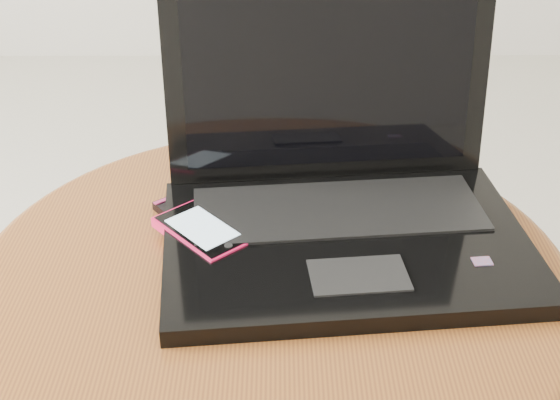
{
  "coord_description": "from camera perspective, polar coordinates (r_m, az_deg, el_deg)",
  "views": [
    {
      "loc": [
        0.1,
        -0.51,
        0.93
      ],
      "look_at": [
        0.1,
        0.14,
        0.54
      ],
      "focal_mm": 48.85,
      "sensor_mm": 36.0,
      "label": 1
    }
  ],
  "objects": [
    {
      "name": "table",
      "position": [
        0.83,
        -0.57,
        -10.46
      ],
      "size": [
        0.61,
        0.61,
        0.48
      ],
      "color": "#592415",
      "rests_on": "ground"
    },
    {
      "name": "laptop",
      "position": [
        0.8,
        4.55,
        0.44
      ],
      "size": [
        0.39,
        0.32,
        0.24
      ],
      "color": "black",
      "rests_on": "table"
    },
    {
      "name": "phone_black",
      "position": [
        0.83,
        -5.92,
        -1.33
      ],
      "size": [
        0.11,
        0.12,
        0.01
      ],
      "color": "black",
      "rests_on": "table"
    },
    {
      "name": "phone_pink",
      "position": [
        0.79,
        -5.83,
        -2.43
      ],
      "size": [
        0.11,
        0.12,
        0.01
      ],
      "color": "#FF1855",
      "rests_on": "phone_black"
    }
  ]
}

